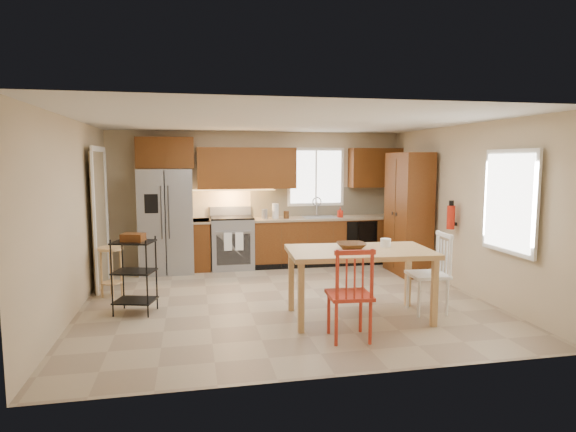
# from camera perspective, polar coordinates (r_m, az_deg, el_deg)

# --- Properties ---
(floor) EXTENTS (5.50, 5.50, 0.00)m
(floor) POSITION_cam_1_polar(r_m,az_deg,el_deg) (6.92, -0.44, -9.90)
(floor) COLOR tan
(floor) RESTS_ON ground
(ceiling) EXTENTS (5.50, 5.00, 0.02)m
(ceiling) POSITION_cam_1_polar(r_m,az_deg,el_deg) (6.66, -0.46, 11.19)
(ceiling) COLOR silver
(ceiling) RESTS_ON ground
(wall_back) EXTENTS (5.50, 0.02, 2.50)m
(wall_back) POSITION_cam_1_polar(r_m,az_deg,el_deg) (9.13, -3.44, 2.09)
(wall_back) COLOR #CCB793
(wall_back) RESTS_ON ground
(wall_front) EXTENTS (5.50, 0.02, 2.50)m
(wall_front) POSITION_cam_1_polar(r_m,az_deg,el_deg) (4.27, 5.96, -3.11)
(wall_front) COLOR #CCB793
(wall_front) RESTS_ON ground
(wall_left) EXTENTS (0.02, 5.00, 2.50)m
(wall_left) POSITION_cam_1_polar(r_m,az_deg,el_deg) (6.72, -24.12, -0.10)
(wall_left) COLOR #CCB793
(wall_left) RESTS_ON ground
(wall_right) EXTENTS (0.02, 5.00, 2.50)m
(wall_right) POSITION_cam_1_polar(r_m,az_deg,el_deg) (7.69, 20.11, 0.85)
(wall_right) COLOR #CCB793
(wall_right) RESTS_ON ground
(refrigerator) EXTENTS (0.92, 0.75, 1.82)m
(refrigerator) POSITION_cam_1_polar(r_m,az_deg,el_deg) (8.72, -14.21, -0.56)
(refrigerator) COLOR gray
(refrigerator) RESTS_ON floor
(range_stove) EXTENTS (0.76, 0.63, 0.92)m
(range_stove) POSITION_cam_1_polar(r_m,az_deg,el_deg) (8.86, -6.65, -3.23)
(range_stove) COLOR gray
(range_stove) RESTS_ON floor
(base_cabinet_narrow) EXTENTS (0.30, 0.60, 0.90)m
(base_cabinet_narrow) POSITION_cam_1_polar(r_m,az_deg,el_deg) (8.85, -10.21, -3.37)
(base_cabinet_narrow) COLOR #5E3211
(base_cabinet_narrow) RESTS_ON floor
(base_cabinet_run) EXTENTS (2.92, 0.60, 0.90)m
(base_cabinet_run) POSITION_cam_1_polar(r_m,az_deg,el_deg) (9.21, 4.84, -2.90)
(base_cabinet_run) COLOR #5E3211
(base_cabinet_run) RESTS_ON floor
(dishwasher) EXTENTS (0.60, 0.02, 0.78)m
(dishwasher) POSITION_cam_1_polar(r_m,az_deg,el_deg) (9.11, 8.74, -3.05)
(dishwasher) COLOR black
(dishwasher) RESTS_ON floor
(backsplash) EXTENTS (2.92, 0.03, 0.55)m
(backsplash) POSITION_cam_1_polar(r_m,az_deg,el_deg) (9.39, 4.40, 1.75)
(backsplash) COLOR beige
(backsplash) RESTS_ON wall_back
(upper_over_fridge) EXTENTS (1.00, 0.35, 0.55)m
(upper_over_fridge) POSITION_cam_1_polar(r_m,az_deg,el_deg) (8.85, -14.37, 7.26)
(upper_over_fridge) COLOR #58310E
(upper_over_fridge) RESTS_ON wall_back
(upper_left_block) EXTENTS (1.80, 0.35, 0.75)m
(upper_left_block) POSITION_cam_1_polar(r_m,az_deg,el_deg) (8.90, -4.91, 5.67)
(upper_left_block) COLOR #58310E
(upper_left_block) RESTS_ON wall_back
(upper_right_block) EXTENTS (1.00, 0.35, 0.75)m
(upper_right_block) POSITION_cam_1_polar(r_m,az_deg,el_deg) (9.52, 10.30, 5.65)
(upper_right_block) COLOR #58310E
(upper_right_block) RESTS_ON wall_back
(window_back) EXTENTS (1.12, 0.04, 1.12)m
(window_back) POSITION_cam_1_polar(r_m,az_deg,el_deg) (9.31, 3.30, 4.65)
(window_back) COLOR white
(window_back) RESTS_ON wall_back
(sink) EXTENTS (0.62, 0.46, 0.16)m
(sink) POSITION_cam_1_polar(r_m,az_deg,el_deg) (9.10, 3.72, -0.39)
(sink) COLOR gray
(sink) RESTS_ON base_cabinet_run
(undercab_glow) EXTENTS (1.60, 0.30, 0.01)m
(undercab_glow) POSITION_cam_1_polar(r_m,az_deg,el_deg) (8.86, -6.79, 3.09)
(undercab_glow) COLOR #FFBF66
(undercab_glow) RESTS_ON wall_back
(soap_bottle) EXTENTS (0.09, 0.09, 0.19)m
(soap_bottle) POSITION_cam_1_polar(r_m,az_deg,el_deg) (9.10, 6.20, 0.44)
(soap_bottle) COLOR #B61C0C
(soap_bottle) RESTS_ON base_cabinet_run
(paper_towel) EXTENTS (0.12, 0.12, 0.28)m
(paper_towel) POSITION_cam_1_polar(r_m,az_deg,el_deg) (8.85, -1.51, 0.59)
(paper_towel) COLOR white
(paper_towel) RESTS_ON base_cabinet_run
(canister_steel) EXTENTS (0.11, 0.11, 0.18)m
(canister_steel) POSITION_cam_1_polar(r_m,az_deg,el_deg) (8.82, -2.79, 0.24)
(canister_steel) COLOR gray
(canister_steel) RESTS_ON base_cabinet_run
(canister_wood) EXTENTS (0.10, 0.10, 0.14)m
(canister_wood) POSITION_cam_1_polar(r_m,az_deg,el_deg) (8.86, -0.20, 0.15)
(canister_wood) COLOR #512D15
(canister_wood) RESTS_ON base_cabinet_run
(pantry) EXTENTS (0.50, 0.95, 2.10)m
(pantry) POSITION_cam_1_polar(r_m,az_deg,el_deg) (8.60, 14.07, 0.29)
(pantry) COLOR #5E3211
(pantry) RESTS_ON floor
(fire_extinguisher) EXTENTS (0.12, 0.12, 0.36)m
(fire_extinguisher) POSITION_cam_1_polar(r_m,az_deg,el_deg) (7.77, 18.74, -0.15)
(fire_extinguisher) COLOR #B61C0C
(fire_extinguisher) RESTS_ON wall_right
(window_right) EXTENTS (0.04, 1.02, 1.32)m
(window_right) POSITION_cam_1_polar(r_m,az_deg,el_deg) (6.68, 24.81, 1.55)
(window_right) COLOR white
(window_right) RESTS_ON wall_right
(doorway) EXTENTS (0.04, 0.95, 2.10)m
(doorway) POSITION_cam_1_polar(r_m,az_deg,el_deg) (8.00, -21.47, -0.44)
(doorway) COLOR #8C7A59
(doorway) RESTS_ON wall_left
(dining_table) EXTENTS (1.82, 1.11, 0.86)m
(dining_table) POSITION_cam_1_polar(r_m,az_deg,el_deg) (6.12, 8.43, -8.03)
(dining_table) COLOR tan
(dining_table) RESTS_ON floor
(chair_red) EXTENTS (0.52, 0.52, 1.03)m
(chair_red) POSITION_cam_1_polar(r_m,az_deg,el_deg) (5.39, 7.27, -9.06)
(chair_red) COLOR #AF2D1A
(chair_red) RESTS_ON floor
(chair_white) EXTENTS (0.52, 0.52, 1.03)m
(chair_white) POSITION_cam_1_polar(r_m,az_deg,el_deg) (6.52, 16.22, -6.52)
(chair_white) COLOR white
(chair_white) RESTS_ON floor
(table_bowl) EXTENTS (0.38, 0.38, 0.09)m
(table_bowl) POSITION_cam_1_polar(r_m,az_deg,el_deg) (5.99, 7.51, -4.03)
(table_bowl) COLOR #512D15
(table_bowl) RESTS_ON dining_table
(table_jar) EXTENTS (0.15, 0.15, 0.17)m
(table_jar) POSITION_cam_1_polar(r_m,az_deg,el_deg) (6.26, 11.49, -3.33)
(table_jar) COLOR white
(table_jar) RESTS_ON dining_table
(bar_stool) EXTENTS (0.42, 0.42, 0.73)m
(bar_stool) POSITION_cam_1_polar(r_m,az_deg,el_deg) (7.45, -20.20, -6.24)
(bar_stool) COLOR tan
(bar_stool) RESTS_ON floor
(utility_cart) EXTENTS (0.58, 0.50, 0.99)m
(utility_cart) POSITION_cam_1_polar(r_m,az_deg,el_deg) (6.54, -17.73, -6.75)
(utility_cart) COLOR black
(utility_cart) RESTS_ON floor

